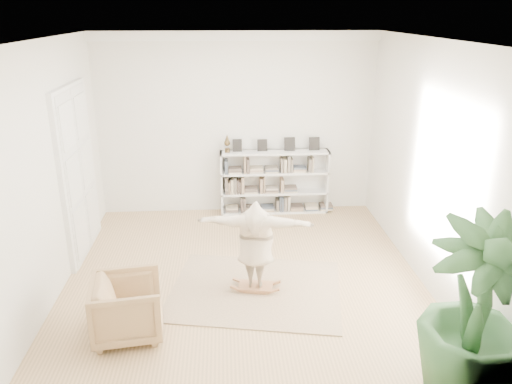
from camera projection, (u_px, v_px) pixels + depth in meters
floor at (244, 281)px, 7.74m from camera, size 6.00×6.00×0.00m
room_shell at (236, 36)px, 9.29m from camera, size 6.00×6.00×6.00m
doors at (78, 173)px, 8.31m from camera, size 0.09×1.78×2.92m
bookshelf at (274, 183)px, 10.21m from camera, size 2.20×0.35×1.64m
armchair at (128, 307)px, 6.36m from camera, size 0.99×0.96×0.80m
rug at (256, 290)px, 7.49m from camera, size 2.83×2.43×0.02m
rocker_board at (256, 286)px, 7.47m from camera, size 0.55×0.39×0.11m
person at (256, 242)px, 7.22m from camera, size 1.72×0.75×1.35m
houseplant at (477, 313)px, 5.14m from camera, size 1.38×1.38×2.05m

